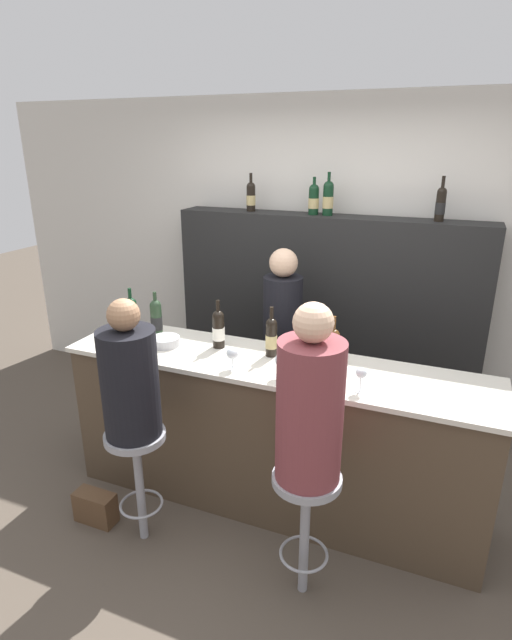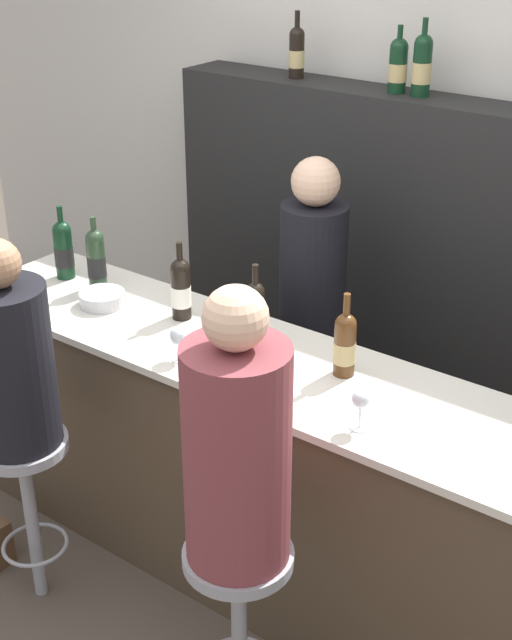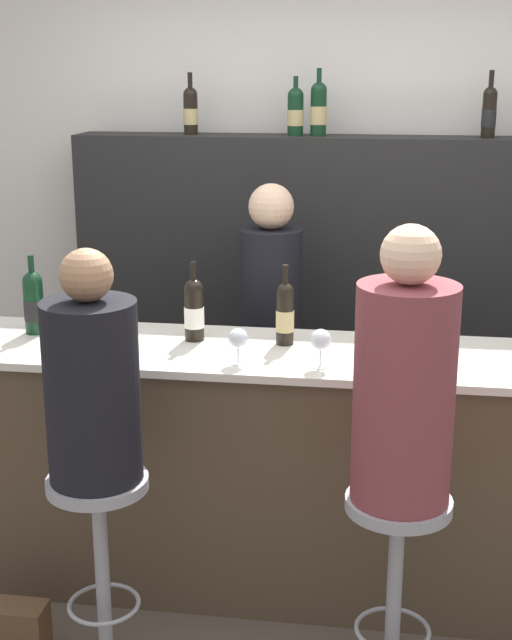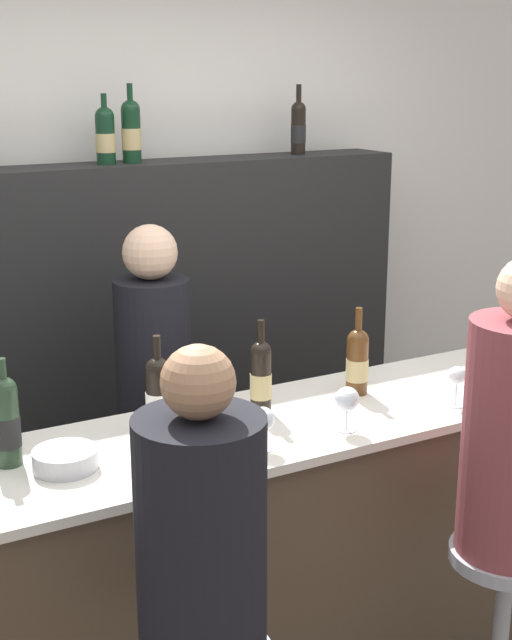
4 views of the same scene
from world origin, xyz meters
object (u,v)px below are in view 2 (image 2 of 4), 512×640
Objects in this scene: wine_bottle_counter_1 at (96,259)px; wine_bottle_backbar_2 at (422,65)px; wine_glass_0 at (180,337)px; guest_seated_left at (9,359)px; wine_bottle_counter_3 at (255,312)px; wine_bottle_counter_0 at (63,249)px; bar_stool_left at (26,478)px; wine_glass_1 at (247,359)px; metal_bowl at (102,299)px; bar_stool_right at (239,594)px; wine_bottle_backbar_1 at (398,65)px; wine_bottle_counter_4 at (345,344)px; wine_bottle_counter_2 at (181,288)px; wine_glass_2 at (361,401)px; bartender at (311,339)px; guest_seated_right at (237,446)px; wine_bottle_backbar_0 at (297,52)px.

wine_bottle_counter_1 is 0.99× the size of wine_bottle_backbar_2.
guest_seated_left reaches higher than wine_glass_0.
wine_glass_0 is at bearing -118.29° from wine_bottle_counter_3.
wine_bottle_counter_0 is 1.01m from bar_stool_left.
metal_bowl is (-0.85, 0.15, -0.07)m from wine_glass_1.
bar_stool_right is at bearing -57.03° from wine_bottle_counter_3.
wine_bottle_backbar_1 is 1.97× the size of wine_glass_1.
wine_bottle_counter_2 is at bearing -180.00° from wine_bottle_counter_4.
bartender is (-0.73, 0.85, -0.37)m from wine_glass_2.
wine_glass_0 is at bearing -153.43° from wine_bottle_counter_4.
wine_bottle_counter_3 is 1.71× the size of metal_bowl.
wine_bottle_counter_0 is at bearing -132.52° from wine_bottle_backbar_2.
wine_bottle_counter_1 reaches higher than metal_bowl.
bar_stool_left is 0.50m from guest_seated_left.
metal_bowl is 0.12× the size of bartender.
wine_bottle_backbar_2 is 2.32× the size of wine_glass_2.
wine_bottle_counter_1 is at bearing 141.10° from metal_bowl.
wine_bottle_counter_0 reaches higher than metal_bowl.
wine_glass_1 reaches higher than wine_glass_0.
wine_bottle_counter_4 is at bearing 49.52° from wine_glass_1.
guest_seated_right reaches higher than wine_bottle_counter_0.
wine_bottle_backbar_2 is at bearing 0.00° from wine_bottle_backbar_0.
wine_bottle_counter_2 is 1.12× the size of wine_bottle_backbar_1.
wine_bottle_counter_0 is at bearing 180.00° from wine_bottle_counter_4.
guest_seated_right is at bearing -36.12° from wine_glass_0.
guest_seated_right is (0.42, -1.82, -0.73)m from wine_bottle_backbar_2.
wine_bottle_backbar_2 is 0.44× the size of bar_stool_left.
wine_bottle_counter_0 is 1.72m from bar_stool_right.
wine_bottle_counter_1 is at bearing 159.00° from wine_glass_0.
wine_bottle_counter_3 is 0.20× the size of bartender.
bar_stool_right is at bearing -36.12° from wine_glass_0.
wine_bottle_backbar_1 is at bearing -180.00° from wine_bottle_backbar_2.
wine_bottle_counter_4 is 1.28m from bar_stool_left.
guest_seated_left reaches higher than wine_bottle_counter_3.
wine_bottle_counter_2 is 2.20× the size of wine_glass_1.
wine_glass_0 is (0.68, -0.26, -0.04)m from wine_bottle_counter_1.
wine_bottle_counter_0 is 1.02× the size of wine_bottle_counter_2.
guest_seated_right is (0.00, 0.00, 0.55)m from bar_stool_right.
wine_glass_2 is at bearing -23.51° from wine_bottle_counter_3.
wine_bottle_counter_4 is 1.67m from wine_bottle_backbar_0.
wine_glass_0 is (-0.05, -1.40, -0.74)m from wine_bottle_backbar_1.
guest_seated_left is 1.08× the size of bar_stool_right.
guest_seated_left is at bearing -128.39° from wine_bottle_counter_3.
wine_bottle_backbar_0 is 0.41× the size of bar_stool_left.
wine_glass_2 is 0.19× the size of bar_stool_right.
wine_bottle_counter_0 is 1.13m from bartender.
wine_bottle_counter_4 is at bearing 5.65° from metal_bowl.
wine_bottle_backbar_2 is (0.03, 1.14, 0.72)m from wine_bottle_counter_3.
wine_bottle_counter_1 is at bearing 151.44° from bar_stool_right.
wine_bottle_backbar_2 is at bearing 71.34° from wine_bottle_counter_2.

